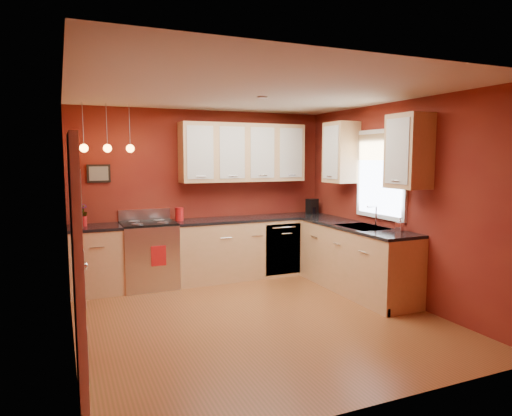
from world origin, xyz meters
name	(u,v)px	position (x,y,z in m)	size (l,w,h in m)	color
floor	(257,318)	(0.00, 0.00, 0.00)	(4.20, 4.20, 0.00)	brown
ceiling	(257,92)	(0.00, 0.00, 2.60)	(4.00, 4.20, 0.02)	beige
wall_back	(204,194)	(0.00, 2.10, 1.30)	(4.00, 0.02, 2.60)	maroon
wall_front	(372,238)	(0.00, -2.10, 1.30)	(4.00, 0.02, 2.60)	maroon
wall_left	(68,217)	(-2.00, 0.00, 1.30)	(0.02, 4.20, 2.60)	maroon
wall_right	(396,201)	(2.00, 0.00, 1.30)	(0.02, 4.20, 2.60)	maroon
base_cabinets_back_left	(96,261)	(-1.65, 1.80, 0.45)	(0.70, 0.60, 0.90)	tan
base_cabinets_back_right	(254,248)	(0.73, 1.80, 0.45)	(2.54, 0.60, 0.90)	tan
base_cabinets_right	(355,260)	(1.70, 0.45, 0.45)	(0.60, 2.10, 0.90)	tan
counter_back_left	(95,228)	(-1.65, 1.80, 0.92)	(0.70, 0.62, 0.04)	black
counter_back_right	(254,218)	(0.73, 1.80, 0.92)	(2.54, 0.62, 0.04)	black
counter_right	(356,227)	(1.70, 0.45, 0.92)	(0.62, 2.10, 0.04)	black
gas_range	(149,254)	(-0.92, 1.80, 0.48)	(0.76, 0.64, 1.11)	silver
dishwasher_front	(283,249)	(1.10, 1.51, 0.45)	(0.60, 0.02, 0.80)	silver
sink	(363,228)	(1.70, 0.30, 0.92)	(0.50, 0.70, 0.33)	gray
window	(381,171)	(1.97, 0.30, 1.69)	(0.06, 1.02, 1.22)	white
door_left_wall	(78,273)	(-1.97, -1.20, 1.03)	(0.12, 0.82, 2.05)	white
upper_cabinets_back	(243,153)	(0.60, 1.93, 1.95)	(2.00, 0.35, 0.90)	tan
upper_cabinets_right	(371,152)	(1.82, 0.32, 1.95)	(0.35, 1.95, 0.90)	tan
wall_picture	(99,174)	(-1.55, 2.08, 1.65)	(0.32, 0.03, 0.26)	black
pendant_lights	(107,148)	(-1.45, 1.75, 2.01)	(0.71, 0.11, 0.66)	gray
red_canister	(179,214)	(-0.45, 1.87, 1.04)	(0.13, 0.13, 0.20)	#B41314
red_vase	(84,221)	(-1.79, 1.84, 1.01)	(0.09, 0.09, 0.14)	#B41314
flowers	(83,211)	(-1.79, 1.84, 1.15)	(0.10, 0.10, 0.19)	#B41314
coffee_maker	(312,207)	(1.80, 1.82, 1.05)	(0.20, 0.19, 0.25)	black
soap_pump	(400,225)	(1.86, -0.25, 1.03)	(0.08, 0.08, 0.18)	silver
dish_towel	(159,256)	(-0.85, 1.47, 0.52)	(0.21, 0.01, 0.28)	#B41314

